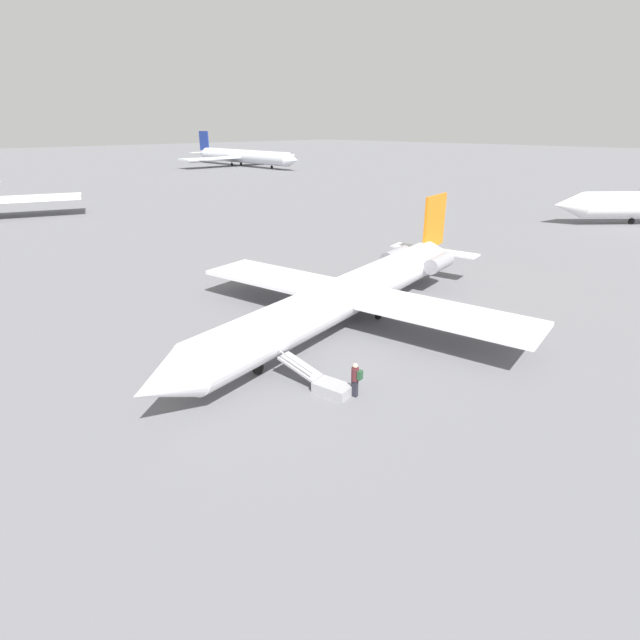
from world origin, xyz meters
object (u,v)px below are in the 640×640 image
(passenger, at_px, (356,378))
(boarding_stairs, at_px, (326,384))
(airplane_main, at_px, (352,292))
(airplane_far_left, at_px, (242,156))

(passenger, bearing_deg, boarding_stairs, 14.47)
(airplane_main, bearing_deg, boarding_stairs, 24.65)
(airplane_far_left, bearing_deg, passenger, -32.85)
(airplane_main, distance_m, boarding_stairs, 9.38)
(airplane_main, height_order, boarding_stairs, airplane_main)
(airplane_far_left, height_order, boarding_stairs, airplane_far_left)
(airplane_far_left, distance_m, passenger, 142.64)
(boarding_stairs, bearing_deg, airplane_main, -65.35)
(boarding_stairs, xyz_separation_m, passenger, (-0.61, 1.37, 0.63))
(airplane_main, xyz_separation_m, passenger, (7.00, 6.58, -1.05))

